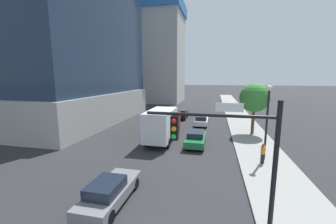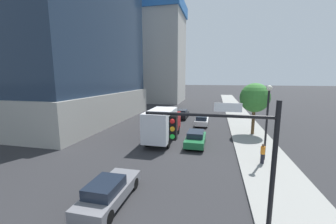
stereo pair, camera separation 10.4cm
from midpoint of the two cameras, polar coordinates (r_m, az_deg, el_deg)
The scene contains 11 objects.
sidewalk at distance 26.14m, azimuth 21.80°, elevation -6.14°, with size 4.22×120.00×0.15m, color gray.
construction_building at distance 60.65m, azimuth -2.32°, elevation 17.01°, with size 13.74×14.30×34.05m.
traffic_light_pole at distance 9.05m, azimuth 16.12°, elevation -8.46°, with size 5.47×0.48×5.77m.
street_lamp at distance 18.16m, azimuth 25.88°, elevation -0.04°, with size 0.44×0.44×6.05m.
street_tree at distance 26.17m, azimuth 22.90°, elevation 3.60°, with size 3.39×3.39×6.04m.
car_white at distance 30.27m, azimuth 9.41°, elevation -2.28°, with size 1.76×4.55×1.46m.
car_gray at distance 12.37m, azimuth -15.77°, elevation -20.26°, with size 1.79×4.72×1.45m.
car_green at distance 21.19m, azimuth 7.75°, elevation -7.21°, with size 1.86×4.33×1.47m.
car_black at distance 34.92m, azimuth 3.94°, elevation -0.56°, with size 1.82×4.40×1.46m.
box_truck at distance 22.32m, azimuth -1.29°, elevation -3.18°, with size 2.45×7.93×3.49m.
pedestrian_orange_shirt at distance 18.02m, azimuth 24.79°, elevation -10.35°, with size 0.34×0.34×1.58m.
Camera 2 is at (3.62, -4.92, 6.76)m, focal length 22.12 mm.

